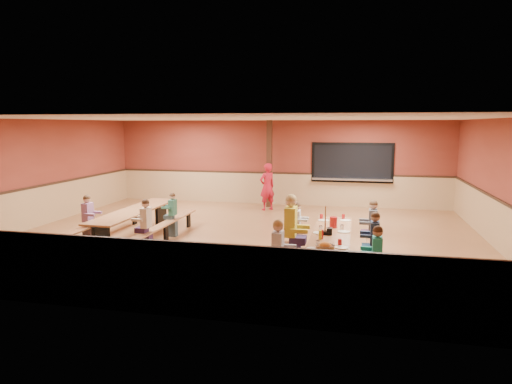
# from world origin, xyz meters

# --- Properties ---
(ground) EXTENTS (12.00, 12.00, 0.00)m
(ground) POSITION_xyz_m (0.00, 0.00, 0.00)
(ground) COLOR brown
(ground) RESTS_ON ground
(room_envelope) EXTENTS (12.04, 10.04, 3.02)m
(room_envelope) POSITION_xyz_m (0.00, 0.00, 0.69)
(room_envelope) COLOR maroon
(room_envelope) RESTS_ON ground
(kitchen_pass_through) EXTENTS (2.78, 0.28, 1.38)m
(kitchen_pass_through) POSITION_xyz_m (2.60, 4.96, 1.49)
(kitchen_pass_through) COLOR black
(kitchen_pass_through) RESTS_ON ground
(structural_post) EXTENTS (0.18, 0.18, 3.00)m
(structural_post) POSITION_xyz_m (-0.20, 4.40, 1.50)
(structural_post) COLOR #321B10
(structural_post) RESTS_ON ground
(cafeteria_table_main) EXTENTS (1.91, 3.70, 0.74)m
(cafeteria_table_main) POSITION_xyz_m (2.32, -2.38, 0.53)
(cafeteria_table_main) COLOR #9C653E
(cafeteria_table_main) RESTS_ON ground
(cafeteria_table_second) EXTENTS (1.91, 3.70, 0.74)m
(cafeteria_table_second) POSITION_xyz_m (-2.63, -0.80, 0.53)
(cafeteria_table_second) COLOR #9C653E
(cafeteria_table_second) RESTS_ON ground
(seated_child_white_left) EXTENTS (0.38, 0.31, 1.23)m
(seated_child_white_left) POSITION_xyz_m (1.50, -3.60, 0.62)
(seated_child_white_left) COLOR silver
(seated_child_white_left) RESTS_ON ground
(seated_adult_yellow) EXTENTS (0.48, 0.39, 1.43)m
(seated_adult_yellow) POSITION_xyz_m (1.50, -2.07, 0.72)
(seated_adult_yellow) COLOR gold
(seated_adult_yellow) RESTS_ON ground
(seated_child_grey_left) EXTENTS (0.32, 0.27, 1.12)m
(seated_child_grey_left) POSITION_xyz_m (1.50, -1.12, 0.56)
(seated_child_grey_left) COLOR silver
(seated_child_grey_left) RESTS_ON ground
(seated_child_teal_right) EXTENTS (0.35, 0.29, 1.17)m
(seated_child_teal_right) POSITION_xyz_m (3.15, -3.43, 0.59)
(seated_child_teal_right) COLOR teal
(seated_child_teal_right) RESTS_ON ground
(seated_child_navy_right) EXTENTS (0.36, 0.29, 1.19)m
(seated_child_navy_right) POSITION_xyz_m (3.15, -2.27, 0.59)
(seated_child_navy_right) COLOR #1E2E4C
(seated_child_navy_right) RESTS_ON ground
(seated_child_char_right) EXTENTS (0.37, 0.31, 1.22)m
(seated_child_char_right) POSITION_xyz_m (3.15, -1.08, 0.61)
(seated_child_char_right) COLOR #4D5058
(seated_child_char_right) RESTS_ON ground
(seated_child_purple_sec) EXTENTS (0.36, 0.29, 1.18)m
(seated_child_purple_sec) POSITION_xyz_m (-3.45, -1.55, 0.59)
(seated_child_purple_sec) COLOR #9B699D
(seated_child_purple_sec) RESTS_ON ground
(seated_child_green_sec) EXTENTS (0.32, 0.26, 1.11)m
(seated_child_green_sec) POSITION_xyz_m (-1.80, -0.34, 0.55)
(seated_child_green_sec) COLOR #2C6350
(seated_child_green_sec) RESTS_ON ground
(seated_child_tan_sec) EXTENTS (0.36, 0.29, 1.19)m
(seated_child_tan_sec) POSITION_xyz_m (-1.80, -1.85, 0.59)
(seated_child_tan_sec) COLOR beige
(seated_child_tan_sec) RESTS_ON ground
(standing_woman) EXTENTS (0.68, 0.67, 1.58)m
(standing_woman) POSITION_xyz_m (-0.15, 3.77, 0.79)
(standing_woman) COLOR red
(standing_woman) RESTS_ON ground
(punch_pitcher) EXTENTS (0.16, 0.16, 0.22)m
(punch_pitcher) POSITION_xyz_m (2.33, -1.71, 0.85)
(punch_pitcher) COLOR #B31718
(punch_pitcher) RESTS_ON cafeteria_table_main
(chip_bowl) EXTENTS (0.32, 0.32, 0.15)m
(chip_bowl) POSITION_xyz_m (2.30, -3.61, 0.81)
(chip_bowl) COLOR orange
(chip_bowl) RESTS_ON cafeteria_table_main
(napkin_dispenser) EXTENTS (0.10, 0.14, 0.13)m
(napkin_dispenser) POSITION_xyz_m (2.29, -2.35, 0.80)
(napkin_dispenser) COLOR black
(napkin_dispenser) RESTS_ON cafeteria_table_main
(condiment_mustard) EXTENTS (0.06, 0.06, 0.17)m
(condiment_mustard) POSITION_xyz_m (2.15, -2.77, 0.82)
(condiment_mustard) COLOR yellow
(condiment_mustard) RESTS_ON cafeteria_table_main
(condiment_ketchup) EXTENTS (0.06, 0.06, 0.17)m
(condiment_ketchup) POSITION_xyz_m (2.17, -2.71, 0.82)
(condiment_ketchup) COLOR #B2140F
(condiment_ketchup) RESTS_ON cafeteria_table_main
(table_paddle) EXTENTS (0.16, 0.16, 0.56)m
(table_paddle) POSITION_xyz_m (2.21, -2.35, 0.88)
(table_paddle) COLOR black
(table_paddle) RESTS_ON cafeteria_table_main
(place_settings) EXTENTS (0.65, 3.30, 0.11)m
(place_settings) POSITION_xyz_m (2.32, -2.38, 0.80)
(place_settings) COLOR beige
(place_settings) RESTS_ON cafeteria_table_main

